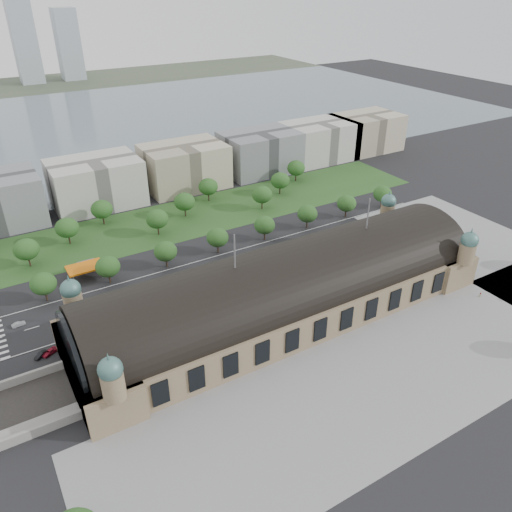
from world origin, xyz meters
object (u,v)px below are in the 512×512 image
parked_car_0 (41,355)px  traffic_car_4 (221,277)px  parked_car_5 (210,294)px  traffic_car_3 (147,290)px  traffic_car_2 (113,305)px  parked_car_2 (66,339)px  bus_mid (281,265)px  parked_car_1 (49,352)px  parked_car_3 (164,308)px  traffic_car_1 (19,324)px  petrol_station (86,267)px  pedestrian_0 (480,295)px  traffic_car_5 (283,248)px  traffic_car_6 (401,227)px  bus_west (190,294)px  parked_car_6 (168,307)px  parked_car_4 (137,317)px  bus_east (314,251)px

parked_car_0 → traffic_car_4: bearing=64.0°
parked_car_5 → traffic_car_3: bearing=-163.9°
traffic_car_2 → traffic_car_3: (14.44, 3.13, -0.06)m
parked_car_2 → bus_mid: size_ratio=0.40×
parked_car_1 → bus_mid: bearing=66.8°
parked_car_3 → traffic_car_1: bearing=-142.2°
parked_car_0 → petrol_station: bearing=113.9°
traffic_car_3 → petrol_station: bearing=37.3°
petrol_station → bus_mid: bearing=-28.7°
parked_car_5 → pedestrian_0: bearing=21.5°
traffic_car_5 → parked_car_0: 107.96m
petrol_station → traffic_car_6: size_ratio=2.47×
parked_car_5 → bus_west: bearing=-149.1°
traffic_car_2 → bus_west: 28.36m
traffic_car_3 → parked_car_6: parked_car_6 is taller
traffic_car_2 → traffic_car_6: 138.66m
parked_car_5 → bus_mid: (33.93, 2.32, 1.02)m
parked_car_0 → traffic_car_3: bearing=77.7°
parked_car_3 → pedestrian_0: size_ratio=2.12×
parked_car_2 → bus_mid: (87.21, 2.00, 1.07)m
traffic_car_2 → parked_car_5: 35.88m
traffic_car_5 → parked_car_2: (-97.45, -15.50, 0.03)m
parked_car_0 → parked_car_3: 43.57m
traffic_car_2 → traffic_car_4: traffic_car_2 is taller
traffic_car_2 → parked_car_0: bearing=-67.3°
petrol_station → parked_car_3: (17.29, -40.28, -2.31)m
bus_west → parked_car_2: bearing=97.2°
parked_car_3 → bus_west: (11.61, 2.50, 0.82)m
bus_mid → parked_car_4: bearing=91.8°
petrol_station → pedestrian_0: size_ratio=7.90×
parked_car_2 → traffic_car_5: bearing=60.2°
traffic_car_1 → bus_mid: (99.56, -14.82, 1.09)m
traffic_car_5 → bus_mid: bearing=144.6°
pedestrian_0 → traffic_car_3: bearing=151.6°
bus_east → pedestrian_0: bus_east is taller
bus_west → bus_east: 60.41m
traffic_car_3 → parked_car_3: size_ratio=1.22×
traffic_car_5 → parked_car_4: 74.64m
bus_west → bus_mid: bearing=-86.6°
traffic_car_6 → bus_west: 111.50m
pedestrian_0 → bus_mid: bearing=138.0°
parked_car_0 → bus_mid: size_ratio=0.35×
parked_car_2 → bus_east: bearing=54.0°
traffic_car_6 → parked_car_1: traffic_car_6 is taller
parked_car_1 → pedestrian_0: 155.37m
parked_car_3 → bus_east: 72.17m
parked_car_5 → parked_car_3: bearing=-128.2°
traffic_car_1 → parked_car_0: size_ratio=0.97×
parked_car_1 → traffic_car_1: bearing=169.8°
traffic_car_1 → bus_mid: bus_mid is taller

